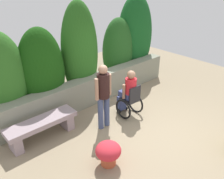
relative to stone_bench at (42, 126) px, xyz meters
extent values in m
plane|color=gray|center=(2.02, -1.57, -0.35)|extent=(11.48, 11.48, 0.00)
cube|color=gray|center=(2.02, 0.60, 0.07)|extent=(5.85, 0.39, 0.83)
ellipsoid|color=#2C651F|center=(-0.32, 1.18, 0.87)|extent=(1.29, 0.90, 2.43)
ellipsoid|color=#15440E|center=(0.67, 1.05, 0.84)|extent=(1.27, 0.89, 2.38)
ellipsoid|color=#255C1B|center=(1.92, 1.05, 1.12)|extent=(1.16, 0.81, 2.93)
ellipsoid|color=#20511C|center=(3.56, 1.18, 0.77)|extent=(1.19, 0.83, 2.24)
ellipsoid|color=#15511E|center=(4.43, 1.22, 1.11)|extent=(1.43, 1.00, 2.92)
cube|color=gray|center=(-0.66, 0.00, -0.15)|extent=(0.20, 0.40, 0.39)
cube|color=gray|center=(0.66, 0.00, -0.15)|extent=(0.20, 0.40, 0.39)
cube|color=gray|center=(0.00, 0.00, 0.10)|extent=(1.68, 0.47, 0.12)
cube|color=black|center=(2.25, -0.68, 0.15)|extent=(0.40, 0.40, 0.06)
cube|color=black|center=(2.25, -0.86, 0.38)|extent=(0.40, 0.04, 0.40)
cube|color=black|center=(2.25, -0.36, -0.25)|extent=(0.28, 0.12, 0.03)
torus|color=black|center=(2.01, -0.68, -0.07)|extent=(0.05, 0.56, 0.56)
torus|color=black|center=(2.49, -0.68, -0.07)|extent=(0.05, 0.56, 0.56)
cylinder|color=black|center=(2.11, -0.43, -0.30)|extent=(0.03, 0.10, 0.10)
cylinder|color=black|center=(2.39, -0.43, -0.30)|extent=(0.03, 0.10, 0.10)
cube|color=#3B467B|center=(2.25, -0.58, 0.26)|extent=(0.30, 0.40, 0.16)
cube|color=#3B467B|center=(2.25, -0.38, -0.08)|extent=(0.26, 0.14, 0.43)
cylinder|color=red|center=(2.25, -0.70, 0.51)|extent=(0.30, 0.30, 0.50)
cylinder|color=#A07257|center=(2.06, -0.64, 0.43)|extent=(0.08, 0.08, 0.40)
cylinder|color=#A07257|center=(2.44, -0.64, 0.43)|extent=(0.08, 0.08, 0.40)
sphere|color=#A07257|center=(2.25, -0.70, 0.87)|extent=(0.22, 0.22, 0.22)
cylinder|color=#3F4C72|center=(1.28, -0.61, 0.08)|extent=(0.14, 0.14, 0.85)
cylinder|color=#3F4C72|center=(1.48, -0.61, 0.08)|extent=(0.14, 0.14, 0.85)
cylinder|color=black|center=(1.38, -0.61, 0.81)|extent=(0.30, 0.30, 0.61)
cylinder|color=#AA7B60|center=(1.18, -0.61, 0.78)|extent=(0.09, 0.09, 0.55)
cylinder|color=#AA7B60|center=(1.58, -0.61, 0.78)|extent=(0.09, 0.09, 0.55)
sphere|color=#AA7B60|center=(1.38, -0.61, 1.22)|extent=(0.22, 0.22, 0.22)
cylinder|color=#BA4D2F|center=(0.59, -1.68, -0.22)|extent=(0.32, 0.32, 0.25)
ellipsoid|color=#104914|center=(0.59, -1.68, -0.05)|extent=(0.35, 0.35, 0.12)
ellipsoid|color=red|center=(0.59, -1.68, 0.00)|extent=(0.53, 0.53, 0.35)
camera|label=1|loc=(-1.88, -4.50, 3.28)|focal=38.32mm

